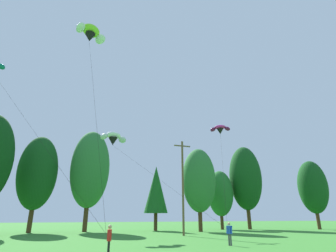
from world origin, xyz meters
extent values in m
cylinder|color=#472D19|center=(-12.77, 46.09, 1.71)|extent=(0.64, 0.64, 3.43)
ellipsoid|color=#144719|center=(-12.77, 46.09, 8.31)|extent=(5.49, 5.49, 10.73)
cylinder|color=#472D19|center=(-5.39, 46.15, 1.91)|extent=(0.67, 0.67, 3.83)
ellipsoid|color=#2D7033|center=(-5.39, 46.15, 9.28)|extent=(5.92, 5.92, 11.99)
cylinder|color=#472D19|center=(5.37, 45.84, 1.33)|extent=(0.56, 0.56, 2.65)
cone|color=#19561E|center=(5.37, 45.84, 6.43)|extent=(3.84, 3.84, 7.55)
cylinder|color=#472D19|center=(10.85, 40.90, 1.56)|extent=(0.61, 0.61, 3.13)
ellipsoid|color=#2D7033|center=(10.85, 40.90, 7.58)|extent=(5.17, 5.17, 9.80)
cylinder|color=#472D19|center=(17.37, 45.82, 1.26)|extent=(0.55, 0.55, 2.51)
ellipsoid|color=#236628|center=(17.37, 45.82, 6.08)|extent=(4.50, 4.50, 7.86)
cylinder|color=#472D19|center=(22.46, 45.13, 1.85)|extent=(0.66, 0.66, 3.70)
ellipsoid|color=#144719|center=(22.46, 45.13, 8.98)|extent=(5.79, 5.79, 11.60)
cylinder|color=#472D19|center=(33.84, 40.93, 1.51)|extent=(0.60, 0.60, 3.01)
ellipsoid|color=#144719|center=(33.84, 40.93, 7.30)|extent=(5.04, 5.04, 9.43)
cylinder|color=brown|center=(5.10, 33.57, 5.68)|extent=(0.26, 0.26, 11.36)
cube|color=brown|center=(5.10, 33.57, 10.76)|extent=(2.20, 0.14, 0.14)
cylinder|color=black|center=(-5.54, 18.60, 0.42)|extent=(0.15, 0.15, 0.84)
cylinder|color=black|center=(-5.51, 18.80, 0.42)|extent=(0.15, 0.15, 0.84)
cube|color=red|center=(-5.53, 18.70, 1.14)|extent=(0.29, 0.41, 0.60)
sphere|color=tan|center=(-5.53, 18.70, 1.58)|extent=(0.22, 0.22, 0.22)
cylinder|color=red|center=(-5.56, 18.47, 1.17)|extent=(0.21, 0.11, 0.57)
cylinder|color=red|center=(-5.49, 18.94, 1.17)|extent=(0.21, 0.11, 0.57)
cylinder|color=#4C4C51|center=(4.20, 21.92, 0.42)|extent=(0.16, 0.16, 0.84)
cylinder|color=#4C4C51|center=(4.16, 22.12, 0.42)|extent=(0.16, 0.16, 0.84)
cube|color=blue|center=(4.18, 22.02, 1.14)|extent=(0.32, 0.42, 0.60)
sphere|color=tan|center=(4.18, 22.02, 1.58)|extent=(0.22, 0.22, 0.22)
cylinder|color=blue|center=(4.23, 21.79, 1.17)|extent=(0.21, 0.13, 0.57)
cylinder|color=blue|center=(4.12, 22.25, 1.17)|extent=(0.21, 0.13, 0.57)
ellipsoid|color=#93D633|center=(-7.60, 29.82, 22.52)|extent=(2.67, 2.50, 1.34)
ellipsoid|color=white|center=(-6.45, 30.52, 22.14)|extent=(1.61, 1.65, 1.47)
ellipsoid|color=white|center=(-8.76, 29.13, 22.14)|extent=(1.48, 1.73, 1.47)
cone|color=black|center=(-7.68, 29.96, 21.69)|extent=(1.66, 1.66, 1.04)
cylinder|color=black|center=(-6.70, 24.34, 11.18)|extent=(1.99, 11.24, 19.99)
ellipsoid|color=#D12893|center=(8.24, 29.19, 12.29)|extent=(1.60, 1.43, 0.56)
ellipsoid|color=#66144C|center=(8.97, 28.76, 12.06)|extent=(0.96, 0.91, 0.70)
ellipsoid|color=#66144C|center=(7.51, 29.62, 12.06)|extent=(0.98, 0.98, 0.70)
cone|color=black|center=(8.28, 29.26, 11.77)|extent=(1.04, 1.04, 0.65)
cylinder|color=black|center=(6.14, 25.62, 6.32)|extent=(4.29, 7.30, 10.27)
ellipsoid|color=#0F666B|center=(-15.92, 30.86, 16.72)|extent=(0.90, 0.90, 0.84)
cylinder|color=black|center=(-11.22, 24.62, 8.64)|extent=(11.04, 11.79, 14.90)
ellipsoid|color=white|center=(-3.50, 35.40, 11.86)|extent=(2.27, 1.75, 1.09)
ellipsoid|color=silver|center=(-2.30, 35.79, 11.50)|extent=(1.32, 1.25, 1.24)
ellipsoid|color=silver|center=(-4.70, 35.01, 11.50)|extent=(1.14, 1.27, 1.24)
cone|color=black|center=(-3.53, 35.50, 11.08)|extent=(1.42, 1.42, 0.97)
cylinder|color=black|center=(0.24, 28.74, 5.89)|extent=(7.55, 13.53, 9.42)
camera|label=1|loc=(-7.79, 2.41, 2.12)|focal=28.73mm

